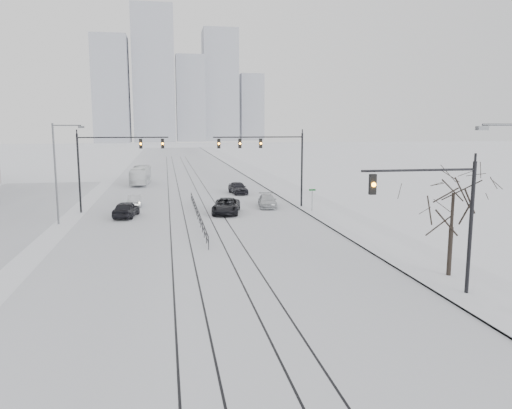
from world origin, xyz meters
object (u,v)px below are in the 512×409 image
sedan_nb_far (238,188)px  box_truck (141,176)px  bare_tree (453,202)px  traffic_mast_near (443,210)px  sedan_sb_outer (135,201)px  sedan_nb_right (267,201)px  sedan_sb_inner (126,209)px  sedan_nb_front (226,206)px

sedan_nb_far → box_truck: box_truck is taller
bare_tree → box_truck: 55.20m
traffic_mast_near → bare_tree: traffic_mast_near is taller
sedan_nb_far → sedan_sb_outer: bearing=-154.0°
sedan_nb_far → box_truck: 18.55m
bare_tree → sedan_nb_far: (-6.87, 38.17, -3.71)m
sedan_nb_right → bare_tree: bearing=-71.3°
sedan_sb_outer → box_truck: size_ratio=0.40×
bare_tree → box_truck: bearing=111.1°
sedan_sb_outer → sedan_nb_right: (14.23, -3.11, 0.04)m
sedan_sb_inner → sedan_sb_outer: bearing=-83.3°
sedan_nb_right → sedan_sb_inner: bearing=-158.9°
bare_tree → sedan_sb_outer: 35.98m
sedan_nb_right → sedan_nb_far: (-1.58, 11.31, 0.11)m
bare_tree → box_truck: size_ratio=0.63×
sedan_sb_inner → traffic_mast_near: bearing=133.9°
traffic_mast_near → sedan_nb_right: traffic_mast_near is taller
sedan_sb_outer → sedan_nb_right: 14.57m
traffic_mast_near → sedan_sb_inner: size_ratio=1.52×
sedan_sb_outer → sedan_sb_inner: bearing=84.8°
sedan_sb_outer → sedan_nb_far: sedan_nb_far is taller
sedan_nb_far → sedan_sb_inner: bearing=-138.3°
box_truck → sedan_nb_right: bearing=124.3°
traffic_mast_near → sedan_nb_right: 30.26m
traffic_mast_near → sedan_nb_far: 41.59m
sedan_sb_inner → sedan_sb_outer: size_ratio=1.19×
sedan_nb_front → sedan_sb_outer: bearing=157.7°
bare_tree → traffic_mast_near: bearing=-128.8°
bare_tree → sedan_sb_outer: bare_tree is taller
bare_tree → sedan_nb_right: (-5.28, 26.87, -3.81)m
traffic_mast_near → sedan_nb_far: bearing=96.2°
sedan_nb_far → sedan_nb_front: bearing=-109.7°
box_truck → sedan_sb_outer: bearing=94.5°
sedan_nb_right → box_truck: (-14.56, 24.55, 0.66)m
sedan_sb_inner → sedan_nb_front: size_ratio=0.84×
sedan_sb_inner → box_truck: (0.08, 28.07, 0.56)m
sedan_nb_front → sedan_nb_far: bearing=89.0°
bare_tree → sedan_sb_outer: size_ratio=1.57×
sedan_nb_far → sedan_nb_right: bearing=-88.9°
sedan_sb_outer → sedan_nb_front: sedan_nb_front is taller
traffic_mast_near → sedan_nb_front: size_ratio=1.27×
sedan_sb_outer → sedan_nb_far: bearing=-148.7°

